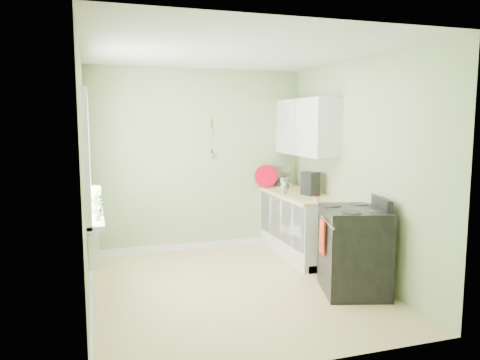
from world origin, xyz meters
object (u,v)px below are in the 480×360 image
object	(u,v)px
stand_mixer	(282,177)
stove	(354,250)
coffee_maker	(310,184)
kettle	(284,188)

from	to	relation	value
stand_mixer	stove	bearing A→B (deg)	-91.22
stand_mixer	coffee_maker	bearing A→B (deg)	-87.02
stand_mixer	coffee_maker	size ratio (longest dim) A/B	1.13
coffee_maker	stove	bearing A→B (deg)	-94.07
stand_mixer	kettle	size ratio (longest dim) A/B	2.14
kettle	stove	bearing A→B (deg)	-81.93
stove	coffee_maker	size ratio (longest dim) A/B	3.36
stove	kettle	world-z (taller)	stove
stove	kettle	distance (m)	1.62
stove	stand_mixer	distance (m)	2.31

